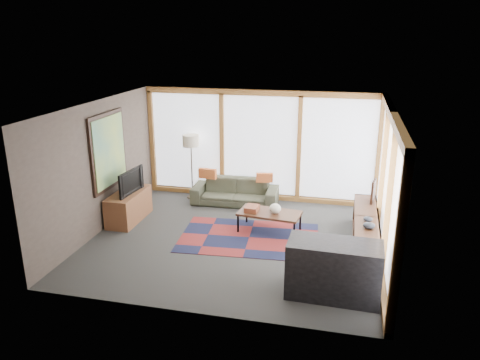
% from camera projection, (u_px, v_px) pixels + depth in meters
% --- Properties ---
extents(ground, '(5.50, 5.50, 0.00)m').
position_uv_depth(ground, '(235.00, 240.00, 9.06)').
color(ground, '#2A2A28').
rests_on(ground, ground).
extents(room_envelope, '(5.52, 5.02, 2.62)m').
position_uv_depth(room_envelope, '(267.00, 158.00, 8.99)').
color(room_envelope, '#41352F').
rests_on(room_envelope, ground).
extents(rug, '(2.80, 1.92, 0.01)m').
position_uv_depth(rug, '(249.00, 237.00, 9.16)').
color(rug, maroon).
rests_on(rug, ground).
extents(sofa, '(2.01, 0.84, 0.58)m').
position_uv_depth(sofa, '(235.00, 192.00, 10.88)').
color(sofa, '#343526').
rests_on(sofa, ground).
extents(pillow_left, '(0.43, 0.16, 0.23)m').
position_uv_depth(pillow_left, '(208.00, 173.00, 10.88)').
color(pillow_left, '#BC5828').
rests_on(pillow_left, sofa).
extents(pillow_right, '(0.40, 0.18, 0.21)m').
position_uv_depth(pillow_right, '(265.00, 178.00, 10.61)').
color(pillow_right, '#BC5828').
rests_on(pillow_right, sofa).
extents(floor_lamp, '(0.39, 0.39, 1.55)m').
position_uv_depth(floor_lamp, '(192.00, 167.00, 11.12)').
color(floor_lamp, '#332719').
rests_on(floor_lamp, ground).
extents(coffee_table, '(1.29, 0.75, 0.41)m').
position_uv_depth(coffee_table, '(269.00, 222.00, 9.40)').
color(coffee_table, '#372311').
rests_on(coffee_table, ground).
extents(book_stack, '(0.27, 0.33, 0.10)m').
position_uv_depth(book_stack, '(252.00, 208.00, 9.39)').
color(book_stack, brown).
rests_on(book_stack, coffee_table).
extents(vase, '(0.28, 0.28, 0.20)m').
position_uv_depth(vase, '(275.00, 209.00, 9.26)').
color(vase, beige).
rests_on(vase, coffee_table).
extents(bookshelf, '(0.44, 2.43, 0.61)m').
position_uv_depth(bookshelf, '(365.00, 231.00, 8.72)').
color(bookshelf, '#372311').
rests_on(bookshelf, ground).
extents(bowl_a, '(0.21, 0.21, 0.10)m').
position_uv_depth(bowl_a, '(369.00, 225.00, 8.08)').
color(bowl_a, black).
rests_on(bowl_a, bookshelf).
extents(bowl_b, '(0.17, 0.17, 0.08)m').
position_uv_depth(bowl_b, '(368.00, 219.00, 8.39)').
color(bowl_b, black).
rests_on(bowl_b, bookshelf).
extents(shelf_picture, '(0.11, 0.35, 0.45)m').
position_uv_depth(shelf_picture, '(373.00, 191.00, 9.27)').
color(shelf_picture, black).
rests_on(shelf_picture, bookshelf).
extents(tv_console, '(0.52, 1.25, 0.62)m').
position_uv_depth(tv_console, '(129.00, 206.00, 9.92)').
color(tv_console, brown).
rests_on(tv_console, ground).
extents(television, '(0.20, 0.90, 0.51)m').
position_uv_depth(television, '(128.00, 181.00, 9.72)').
color(television, black).
rests_on(television, tv_console).
extents(bar_counter, '(1.42, 0.70, 0.88)m').
position_uv_depth(bar_counter, '(334.00, 270.00, 7.05)').
color(bar_counter, black).
rests_on(bar_counter, ground).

